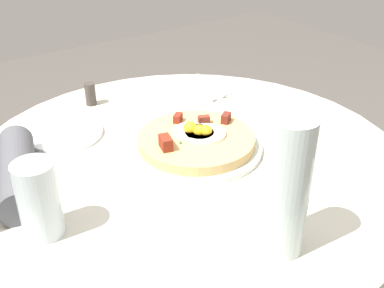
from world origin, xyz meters
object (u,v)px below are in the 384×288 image
object	(u,v)px
dining_table	(188,220)
bread_plate	(64,133)
pizza_plate	(196,147)
water_glass	(39,200)
pepper_shaker	(90,94)
fork	(203,86)
water_bottle	(286,188)
knife	(193,89)
breakfast_pizza	(196,139)

from	to	relation	value
dining_table	bread_plate	distance (m)	0.35
pizza_plate	water_glass	xyz separation A→B (m)	(-0.08, 0.37, 0.06)
pizza_plate	pepper_shaker	xyz separation A→B (m)	(0.35, 0.09, 0.02)
dining_table	fork	size ratio (longest dim) A/B	5.20
water_bottle	pizza_plate	bearing A→B (deg)	-12.03
bread_plate	water_glass	size ratio (longest dim) A/B	1.30
knife	water_bottle	xyz separation A→B (m)	(-0.59, 0.25, 0.11)
knife	water_bottle	world-z (taller)	water_bottle
pizza_plate	knife	distance (m)	0.32
fork	water_bottle	xyz separation A→B (m)	(-0.59, 0.28, 0.11)
pizza_plate	water_bottle	world-z (taller)	water_bottle
knife	fork	bearing A→B (deg)	-90.00
dining_table	water_bottle	distance (m)	0.44
breakfast_pizza	water_glass	size ratio (longest dim) A/B	1.87
pizza_plate	breakfast_pizza	distance (m)	0.02
pizza_plate	water_glass	world-z (taller)	water_glass
bread_plate	pepper_shaker	distance (m)	0.17
fork	pepper_shaker	distance (m)	0.31
bread_plate	fork	bearing A→B (deg)	-84.55
pizza_plate	knife	bearing A→B (deg)	-33.92
fork	pepper_shaker	world-z (taller)	pepper_shaker
fork	pizza_plate	bearing A→B (deg)	136.97
pizza_plate	water_bottle	bearing A→B (deg)	167.97
breakfast_pizza	water_bottle	xyz separation A→B (m)	(-0.33, 0.07, 0.09)
water_glass	pepper_shaker	bearing A→B (deg)	-33.17
water_bottle	fork	bearing A→B (deg)	-25.46
fork	pepper_shaker	bearing A→B (deg)	70.98
dining_table	water_glass	distance (m)	0.42
dining_table	pepper_shaker	world-z (taller)	pepper_shaker
pizza_plate	dining_table	bearing A→B (deg)	105.98
pizza_plate	breakfast_pizza	world-z (taller)	breakfast_pizza
dining_table	water_bottle	xyz separation A→B (m)	(-0.32, 0.04, 0.29)
pizza_plate	knife	size ratio (longest dim) A/B	1.59
dining_table	pizza_plate	distance (m)	0.19
dining_table	knife	bearing A→B (deg)	-37.02
pizza_plate	bread_plate	bearing A→B (deg)	43.05
knife	pepper_shaker	distance (m)	0.28
dining_table	pepper_shaker	xyz separation A→B (m)	(0.35, 0.06, 0.21)
pizza_plate	water_bottle	xyz separation A→B (m)	(-0.33, 0.07, 0.11)
dining_table	fork	distance (m)	0.41
water_glass	pizza_plate	bearing A→B (deg)	-77.93
pepper_shaker	pizza_plate	bearing A→B (deg)	-165.55
fork	water_bottle	size ratio (longest dim) A/B	0.78
dining_table	fork	world-z (taller)	fork
fork	breakfast_pizza	bearing A→B (deg)	136.96
dining_table	water_bottle	world-z (taller)	water_bottle
water_glass	pepper_shaker	xyz separation A→B (m)	(0.42, -0.28, -0.04)
water_bottle	water_glass	bearing A→B (deg)	49.84
dining_table	bread_plate	size ratio (longest dim) A/B	5.34
pepper_shaker	water_glass	bearing A→B (deg)	146.83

